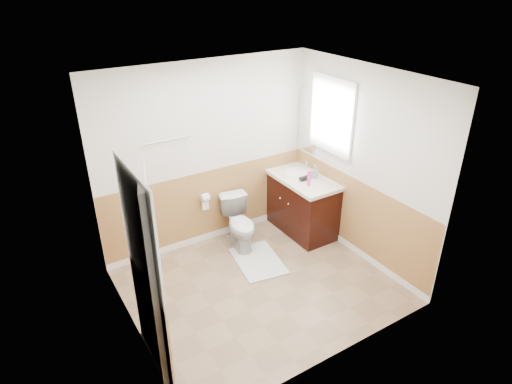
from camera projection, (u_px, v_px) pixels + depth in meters
floor at (260, 286)px, 5.36m from camera, size 3.00×3.00×0.00m
ceiling at (261, 79)px, 4.23m from camera, size 3.00×3.00×0.00m
wall_back at (207, 156)px, 5.78m from camera, size 3.00×0.00×3.00m
wall_front at (341, 253)px, 3.81m from camera, size 3.00×0.00×3.00m
wall_left at (124, 234)px, 4.09m from camera, size 0.00×3.00×3.00m
wall_right at (361, 166)px, 5.50m from camera, size 0.00×3.00×3.00m
wainscot_back at (210, 207)px, 6.11m from camera, size 3.00×0.00×3.00m
wainscot_front at (333, 318)px, 4.16m from camera, size 3.00×0.00×3.00m
wainscot_left at (136, 297)px, 4.44m from camera, size 0.00×2.60×2.60m
wainscot_right at (355, 218)px, 5.84m from camera, size 0.00×2.60×2.60m
toilet at (240, 224)px, 6.00m from camera, size 0.50×0.73×0.69m
bath_mat at (258, 261)px, 5.80m from camera, size 0.68×0.88×0.02m
vanity_cabinet at (301, 205)px, 6.36m from camera, size 0.55×1.10×0.80m
vanity_knob_left at (288, 204)px, 6.08m from camera, size 0.03×0.03×0.03m
vanity_knob_right at (280, 198)px, 6.23m from camera, size 0.03×0.03×0.03m
countertop at (302, 179)px, 6.17m from camera, size 0.60×1.15×0.05m
sink_basin at (296, 172)px, 6.27m from camera, size 0.36×0.36×0.02m
faucet at (306, 166)px, 6.33m from camera, size 0.02×0.02×0.14m
lotion_bottle at (309, 178)px, 5.86m from camera, size 0.05×0.05×0.22m
soap_dispenser at (314, 171)px, 6.09m from camera, size 0.11×0.11×0.19m
hair_dryer_body at (305, 178)px, 6.04m from camera, size 0.14×0.07×0.07m
hair_dryer_handle at (303, 181)px, 6.04m from camera, size 0.03×0.03×0.07m
mirror_panel at (307, 120)px, 6.19m from camera, size 0.02×0.35×0.90m
window_frame at (332, 115)px, 5.71m from camera, size 0.04×0.80×1.00m
window_glass at (333, 115)px, 5.71m from camera, size 0.01×0.70×0.90m
door at (154, 276)px, 3.90m from camera, size 0.29×0.78×2.04m
door_frame at (146, 278)px, 3.86m from camera, size 0.02×0.92×2.10m
door_knob at (149, 262)px, 4.21m from camera, size 0.06×0.06×0.06m
towel_bar at (167, 140)px, 5.32m from camera, size 0.62×0.02×0.02m
tp_holder_bar at (205, 197)px, 5.93m from camera, size 0.14×0.02×0.02m
tp_roll at (205, 197)px, 5.93m from camera, size 0.10×0.11×0.11m
tp_sheet at (205, 205)px, 5.98m from camera, size 0.10×0.01×0.16m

